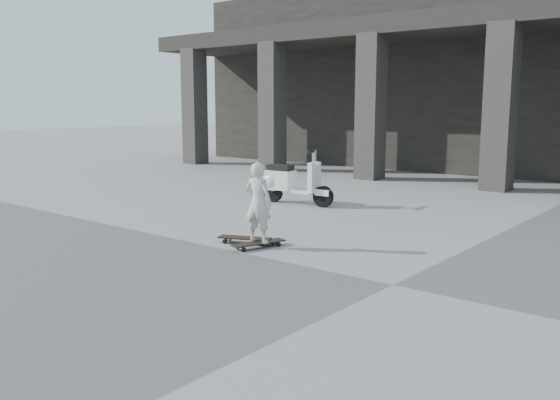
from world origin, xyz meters
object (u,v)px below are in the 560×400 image
Objects in this scene: longboard at (259,243)px; child at (258,203)px; skateboard_spare at (245,239)px; scooter at (286,181)px.

child reaches higher than longboard.
scooter reaches higher than skateboard_spare.
scooter is (-1.84, 3.31, 0.39)m from skateboard_spare.
longboard is 1.05× the size of skateboard_spare.
skateboard_spare is (-0.34, 0.08, 0.01)m from longboard.
child is at bearing -35.23° from skateboard_spare.
scooter reaches higher than longboard.
child reaches higher than skateboard_spare.
scooter is at bearing 50.64° from longboard.
scooter is (-2.19, 3.39, -0.21)m from child.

